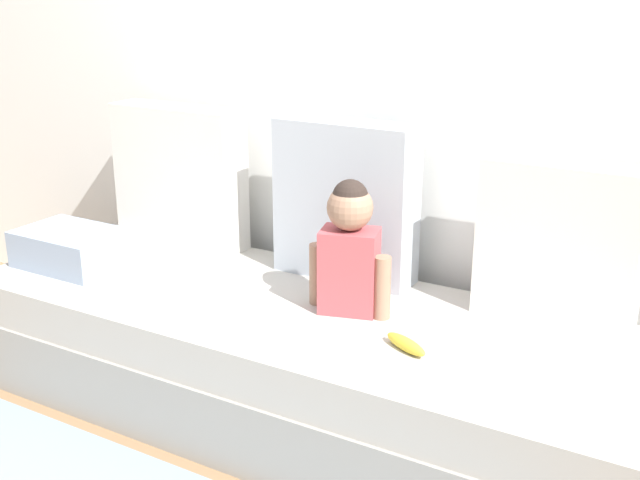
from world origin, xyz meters
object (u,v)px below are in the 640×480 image
Objects in this scene: throw_pillow_center at (345,201)px; toddler at (350,247)px; throw_pillow_left at (180,176)px; throw_pillow_right at (559,243)px; couch at (300,361)px; banana at (406,344)px; folded_blanket at (72,248)px.

throw_pillow_center is 0.33m from toddler.
throw_pillow_left is 0.98m from toddler.
throw_pillow_right is at bearing 0.00° from throw_pillow_left.
toddler is at bearing -155.70° from throw_pillow_right.
couch is 5.50× the size of toddler.
throw_pillow_left is at bearing 180.00° from throw_pillow_center.
throw_pillow_center is 3.42× the size of banana.
couch is at bearing -22.84° from throw_pillow_left.
throw_pillow_right reaches higher than toddler.
throw_pillow_left is 1.33m from banana.
throw_pillow_right reaches higher than couch.
banana is at bearing -125.33° from throw_pillow_right.
folded_blanket is at bearing -155.91° from throw_pillow_center.
throw_pillow_right is 1.80m from folded_blanket.
throw_pillow_right is at bearing 24.30° from toddler.
folded_blanket is at bearing -173.71° from couch.
throw_pillow_center is at bearing 90.00° from couch.
toddler is at bearing 7.92° from folded_blanket.
throw_pillow_left reaches higher than couch.
throw_pillow_center is at bearing 135.20° from banana.
throw_pillow_left reaches higher than folded_blanket.
throw_pillow_right is at bearing 22.84° from couch.
banana is at bearing -31.35° from toddler.
throw_pillow_center reaches higher than folded_blanket.
throw_pillow_right is at bearing 13.95° from folded_blanket.
throw_pillow_right is (0.77, 0.32, 0.47)m from couch.
folded_blanket is (-1.74, -0.43, -0.19)m from throw_pillow_right.
throw_pillow_center is (0.00, 0.32, 0.50)m from couch.
toddler is at bearing 17.17° from couch.
banana is (0.45, -0.45, -0.27)m from throw_pillow_center.
couch is 4.28× the size of throw_pillow_center.
throw_pillow_right is at bearing 54.67° from banana.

